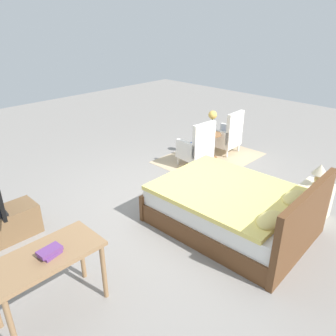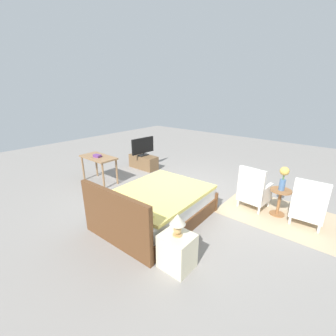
# 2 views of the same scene
# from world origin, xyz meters

# --- Properties ---
(ground_plane) EXTENTS (16.00, 16.00, 0.00)m
(ground_plane) POSITION_xyz_m (0.00, 0.00, 0.00)
(ground_plane) COLOR gray
(floor_rug) EXTENTS (2.10, 1.50, 0.01)m
(floor_rug) POSITION_xyz_m (-1.96, -0.71, 0.00)
(floor_rug) COLOR tan
(floor_rug) RESTS_ON ground_plane
(bed) EXTENTS (1.61, 2.13, 0.96)m
(bed) POSITION_xyz_m (-0.21, 1.04, 0.30)
(bed) COLOR brown
(bed) RESTS_ON ground_plane
(armchair_by_window_left) EXTENTS (0.56, 0.56, 0.92)m
(armchair_by_window_left) POSITION_xyz_m (-2.46, -0.65, 0.38)
(armchair_by_window_left) COLOR white
(armchair_by_window_left) RESTS_ON floor_rug
(armchair_by_window_right) EXTENTS (0.59, 0.59, 0.92)m
(armchair_by_window_right) POSITION_xyz_m (-1.46, -0.65, 0.38)
(armchair_by_window_right) COLOR white
(armchair_by_window_right) RESTS_ON floor_rug
(side_table) EXTENTS (0.40, 0.40, 0.54)m
(side_table) POSITION_xyz_m (-1.96, -0.70, 0.34)
(side_table) COLOR #936038
(side_table) RESTS_ON ground_plane
(flower_vase) EXTENTS (0.17, 0.17, 0.48)m
(flower_vase) POSITION_xyz_m (-1.96, -0.70, 0.84)
(flower_vase) COLOR #4C709E
(flower_vase) RESTS_ON side_table
(nightstand) EXTENTS (0.44, 0.41, 0.52)m
(nightstand) POSITION_xyz_m (-1.27, 1.73, 0.26)
(nightstand) COLOR beige
(nightstand) RESTS_ON ground_plane
(table_lamp) EXTENTS (0.22, 0.22, 0.33)m
(table_lamp) POSITION_xyz_m (-1.27, 1.73, 0.74)
(table_lamp) COLOR tan
(table_lamp) RESTS_ON nightstand
(tv_stand) EXTENTS (0.96, 0.40, 0.42)m
(tv_stand) POSITION_xyz_m (2.18, -0.97, 0.21)
(tv_stand) COLOR brown
(tv_stand) RESTS_ON ground_plane
(tv_flatscreen) EXTENTS (0.22, 0.84, 0.57)m
(tv_flatscreen) POSITION_xyz_m (2.18, -0.97, 0.72)
(tv_flatscreen) COLOR black
(tv_flatscreen) RESTS_ON tv_stand
(vanity_desk) EXTENTS (1.04, 0.52, 0.72)m
(vanity_desk) POSITION_xyz_m (2.26, 0.59, 0.62)
(vanity_desk) COLOR #8E6B47
(vanity_desk) RESTS_ON ground_plane
(book_stack) EXTENTS (0.22, 0.17, 0.07)m
(book_stack) POSITION_xyz_m (2.23, 0.63, 0.76)
(book_stack) COLOR #66387A
(book_stack) RESTS_ON vanity_desk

